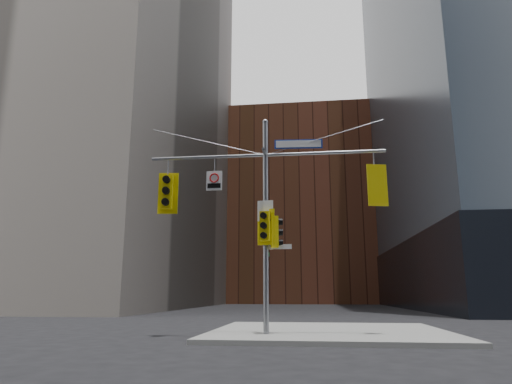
% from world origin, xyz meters
% --- Properties ---
extents(ground, '(160.00, 160.00, 0.00)m').
position_xyz_m(ground, '(0.00, 0.00, 0.00)').
color(ground, black).
rests_on(ground, ground).
extents(sidewalk_corner, '(8.00, 8.00, 0.15)m').
position_xyz_m(sidewalk_corner, '(2.00, 4.00, 0.07)').
color(sidewalk_corner, gray).
rests_on(sidewalk_corner, ground).
extents(brick_midrise, '(26.00, 20.00, 28.00)m').
position_xyz_m(brick_midrise, '(0.00, 58.00, 14.00)').
color(brick_midrise, brown).
rests_on(brick_midrise, ground).
extents(signal_assembly, '(8.00, 0.80, 7.30)m').
position_xyz_m(signal_assembly, '(0.00, 1.99, 4.42)').
color(signal_assembly, gray).
rests_on(signal_assembly, ground).
extents(traffic_light_west_arm, '(0.69, 0.59, 1.45)m').
position_xyz_m(traffic_light_west_arm, '(-3.41, 2.01, 4.80)').
color(traffic_light_west_arm, yellow).
rests_on(traffic_light_west_arm, ground).
extents(traffic_light_east_arm, '(0.65, 0.59, 1.38)m').
position_xyz_m(traffic_light_east_arm, '(3.60, 1.99, 4.80)').
color(traffic_light_east_arm, yellow).
rests_on(traffic_light_east_arm, ground).
extents(traffic_light_pole_side, '(0.45, 0.38, 1.04)m').
position_xyz_m(traffic_light_pole_side, '(0.32, 2.01, 3.35)').
color(traffic_light_pole_side, yellow).
rests_on(traffic_light_pole_side, ground).
extents(traffic_light_pole_front, '(0.56, 0.49, 1.18)m').
position_xyz_m(traffic_light_pole_front, '(0.00, 1.73, 3.51)').
color(traffic_light_pole_front, yellow).
rests_on(traffic_light_pole_front, ground).
extents(street_sign_blade, '(1.63, 0.15, 0.32)m').
position_xyz_m(street_sign_blade, '(1.13, 2.00, 6.35)').
color(street_sign_blade, '#112F9D').
rests_on(street_sign_blade, ground).
extents(regulatory_sign_arm, '(0.54, 0.06, 0.68)m').
position_xyz_m(regulatory_sign_arm, '(-1.76, 1.97, 5.17)').
color(regulatory_sign_arm, silver).
rests_on(regulatory_sign_arm, ground).
extents(regulatory_sign_pole, '(0.52, 0.10, 0.68)m').
position_xyz_m(regulatory_sign_pole, '(0.00, 1.88, 4.03)').
color(regulatory_sign_pole, silver).
rests_on(regulatory_sign_pole, ground).
extents(street_blade_ew, '(0.79, 0.09, 0.16)m').
position_xyz_m(street_blade_ew, '(0.45, 2.00, 2.87)').
color(street_blade_ew, silver).
rests_on(street_blade_ew, ground).
extents(street_blade_ns, '(0.09, 0.68, 0.14)m').
position_xyz_m(street_blade_ns, '(0.00, 2.45, 2.69)').
color(street_blade_ns, '#145926').
rests_on(street_blade_ns, ground).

